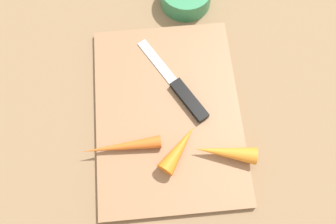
{
  "coord_description": "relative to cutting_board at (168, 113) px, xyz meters",
  "views": [
    {
      "loc": [
        -0.22,
        0.02,
        0.61
      ],
      "look_at": [
        0.0,
        0.0,
        0.01
      ],
      "focal_mm": 37.82,
      "sensor_mm": 36.0,
      "label": 1
    }
  ],
  "objects": [
    {
      "name": "knife",
      "position": [
        0.03,
        -0.03,
        0.01
      ],
      "size": [
        0.18,
        0.12,
        0.01
      ],
      "rotation": [
        0.0,
        0.0,
        0.53
      ],
      "color": "#B7B7BC",
      "rests_on": "cutting_board"
    },
    {
      "name": "carrot_longest",
      "position": [
        -0.06,
        0.09,
        0.02
      ],
      "size": [
        0.03,
        0.14,
        0.02
      ],
      "primitive_type": "cone",
      "rotation": [
        0.0,
        1.57,
        1.61
      ],
      "color": "orange",
      "rests_on": "cutting_board"
    },
    {
      "name": "carrot_medium",
      "position": [
        -0.09,
        -0.09,
        0.02
      ],
      "size": [
        0.05,
        0.11,
        0.03
      ],
      "primitive_type": "cone",
      "rotation": [
        0.0,
        1.57,
        1.35
      ],
      "color": "orange",
      "rests_on": "cutting_board"
    },
    {
      "name": "ground_plane",
      "position": [
        0.0,
        0.0,
        -0.01
      ],
      "size": [
        1.4,
        1.4,
        0.0
      ],
      "primitive_type": "plane",
      "color": "#8C6D4C"
    },
    {
      "name": "cutting_board",
      "position": [
        0.0,
        0.0,
        0.0
      ],
      "size": [
        0.36,
        0.26,
        0.01
      ],
      "primitive_type": "cube",
      "color": "#99704C",
      "rests_on": "ground_plane"
    },
    {
      "name": "carrot_shortest",
      "position": [
        -0.07,
        -0.01,
        0.02
      ],
      "size": [
        0.09,
        0.08,
        0.03
      ],
      "primitive_type": "cone",
      "rotation": [
        0.0,
        1.57,
        5.61
      ],
      "color": "orange",
      "rests_on": "cutting_board"
    }
  ]
}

